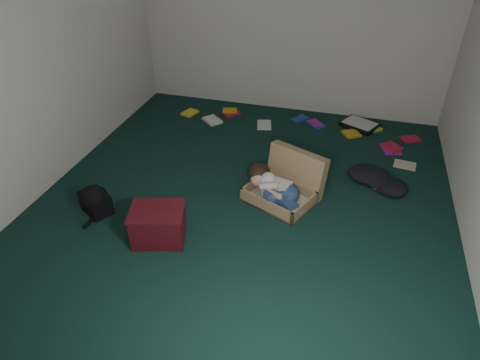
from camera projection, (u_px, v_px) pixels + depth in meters
The scene contains 11 objects.
floor at pixel (244, 201), 4.24m from camera, with size 4.50×4.50×0.00m, color #0F2C25.
wall_back at pixel (293, 12), 5.30m from camera, with size 4.50×4.50×0.00m, color silver.
wall_front at pixel (98, 268), 1.72m from camera, with size 4.50×4.50×0.00m, color silver.
wall_left at pixel (37, 54), 3.96m from camera, with size 4.50×4.50×0.00m, color silver.
suitcase at pixel (286, 185), 4.23m from camera, with size 0.82×0.81×0.46m.
person at pixel (274, 187), 4.13m from camera, with size 0.59×0.51×0.28m.
maroon_bin at pixel (158, 224), 3.70m from camera, with size 0.54×0.47×0.32m.
backpack at pixel (96, 202), 4.05m from camera, with size 0.37×0.29×0.22m, color black, non-canonical shape.
clothing_pile at pixel (381, 182), 4.39m from camera, with size 0.43×0.35×0.14m, color black, non-canonical shape.
paper_tray at pixel (360, 125), 5.55m from camera, with size 0.53×0.48×0.06m.
book_scatter at pixel (315, 133), 5.40m from camera, with size 3.12×1.55×0.02m.
Camera 1 is at (0.88, -3.27, 2.57)m, focal length 32.00 mm.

